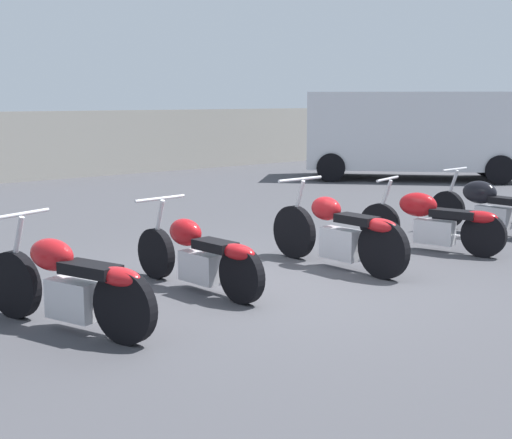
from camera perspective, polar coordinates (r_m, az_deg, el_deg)
ground_plane at (r=7.88m, az=2.41°, el=-5.15°), size 60.00×60.00×0.00m
motorcycle_slot_1 at (r=6.42m, az=-14.65°, el=-5.04°), size 0.89×1.92×1.00m
motorcycle_slot_2 at (r=7.53m, az=-4.56°, el=-2.86°), size 0.66×1.99×0.94m
motorcycle_slot_3 at (r=8.55m, az=6.70°, el=-1.07°), size 0.74×2.10×1.04m
motorcycle_slot_4 at (r=9.77m, az=13.96°, el=-0.10°), size 0.83×1.98×0.94m
motorcycle_slot_5 at (r=11.23m, az=18.30°, el=0.99°), size 0.65×2.02×0.95m
parked_van at (r=18.52m, az=12.40°, el=6.94°), size 4.99×5.23×2.17m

